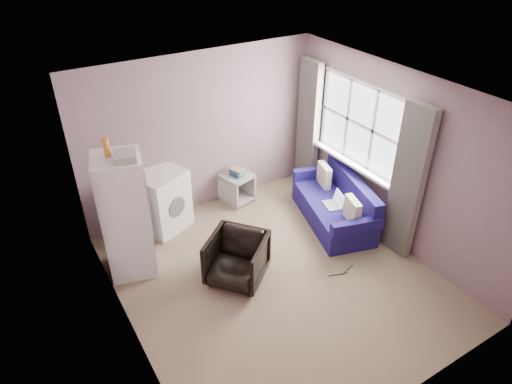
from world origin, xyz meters
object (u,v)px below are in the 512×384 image
Objects in this scene: washing_machine at (161,199)px; side_table at (237,186)px; armchair at (237,257)px; sofa at (336,206)px; fridge at (126,216)px.

side_table is at bearing -22.22° from washing_machine.
sofa reaches higher than armchair.
washing_machine reaches higher than armchair.
armchair is at bearing -24.61° from fridge.
armchair is 1.50m from fridge.
armchair is at bearing -154.03° from sofa.
fridge is 3.13m from sofa.
fridge is 2.20m from side_table.
armchair is 1.18× the size of side_table.
sofa is (1.94, 0.34, -0.09)m from armchair.
side_table is (0.92, 1.63, -0.07)m from armchair.
armchair is at bearing -99.45° from washing_machine.
side_table is at bearing 35.19° from fridge.
fridge is 2.06× the size of washing_machine.
fridge reaches higher than washing_machine.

